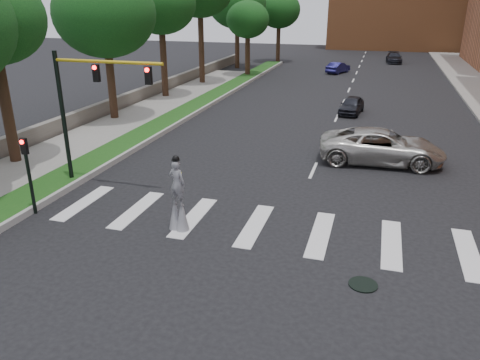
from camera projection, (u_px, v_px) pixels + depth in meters
ground_plane at (282, 242)px, 17.11m from camera, size 160.00×160.00×0.00m
grass_median at (194, 107)px, 38.00m from camera, size 2.00×60.00×0.25m
median_curb at (206, 107)px, 37.71m from camera, size 0.20×60.00×0.28m
sidewalk_left at (91, 137)px, 29.87m from camera, size 4.00×60.00×0.18m
stone_wall at (144, 94)px, 41.10m from camera, size 0.50×56.00×1.10m
manhole at (363, 285)px, 14.51m from camera, size 0.90×0.90×0.04m
traffic_signal at (84, 98)px, 20.89m from camera, size 5.30×0.23×6.20m
secondary_signal at (28, 169)px, 18.70m from camera, size 0.25×0.21×3.23m
stilt_performer at (178, 201)px, 17.63m from camera, size 0.83×0.58×3.01m
suv_crossing at (382, 146)px, 25.10m from camera, size 6.71×3.38×1.82m
car_near at (352, 105)px, 36.10m from camera, size 1.96×3.97×1.30m
car_mid at (338, 68)px, 55.94m from camera, size 2.69×4.17×1.30m
car_far at (394, 58)px, 65.01m from camera, size 2.28×4.96×1.41m
tree_2 at (104, 14)px, 31.78m from camera, size 6.98×6.98×10.36m
tree_3 at (160, 4)px, 39.35m from camera, size 6.06×6.06×10.57m
tree_5 at (237, 3)px, 57.58m from camera, size 7.20×7.20×10.91m
tree_6 at (248, 20)px, 51.60m from camera, size 4.75×4.75×8.23m
tree_7 at (279, 10)px, 63.72m from camera, size 5.79×5.79×9.42m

